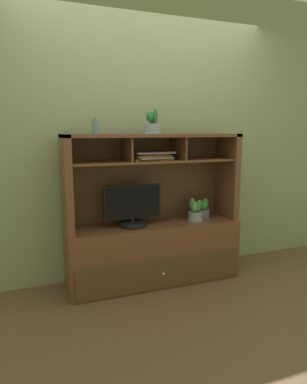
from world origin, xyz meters
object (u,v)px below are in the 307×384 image
at_px(tv_monitor, 133,209).
at_px(magazine_stack_left, 152,156).
at_px(media_console, 153,237).
at_px(diffuser_bottle, 95,127).
at_px(potted_orchid, 203,211).
at_px(potted_succulent, 152,125).
at_px(potted_fern, 195,213).

relative_size(tv_monitor, magazine_stack_left, 1.39).
bearing_deg(magazine_stack_left, media_console, 1.55).
xyz_separation_m(magazine_stack_left, diffuser_bottle, (-0.51, -0.02, 0.26)).
distance_m(potted_orchid, diffuser_bottle, 1.32).
bearing_deg(potted_succulent, magazine_stack_left, -124.60).
height_order(potted_orchid, diffuser_bottle, diffuser_bottle).
relative_size(tv_monitor, potted_succulent, 2.36).
bearing_deg(magazine_stack_left, potted_fern, -5.22).
distance_m(media_console, diffuser_bottle, 1.16).
xyz_separation_m(tv_monitor, potted_fern, (0.64, 0.00, -0.09)).
distance_m(potted_orchid, magazine_stack_left, 0.77).
distance_m(tv_monitor, potted_fern, 0.64).
relative_size(tv_monitor, potted_orchid, 2.57).
bearing_deg(potted_succulent, diffuser_bottle, -175.97).
bearing_deg(potted_succulent, potted_fern, -8.20).
bearing_deg(tv_monitor, potted_orchid, 1.17).
distance_m(diffuser_bottle, potted_succulent, 0.53).
height_order(tv_monitor, potted_fern, tv_monitor).
height_order(potted_orchid, potted_fern, potted_fern).
height_order(diffuser_bottle, potted_succulent, diffuser_bottle).
xyz_separation_m(media_console, tv_monitor, (-0.22, -0.04, 0.30)).
bearing_deg(potted_fern, potted_succulent, 171.80).
bearing_deg(diffuser_bottle, tv_monitor, -4.76).
bearing_deg(potted_orchid, media_console, 176.89).
relative_size(media_console, potted_succulent, 7.27).
bearing_deg(tv_monitor, media_console, 11.19).
distance_m(potted_orchid, potted_fern, 0.09).
xyz_separation_m(media_console, potted_orchid, (0.51, -0.03, 0.22)).
bearing_deg(potted_succulent, potted_orchid, -5.38).
distance_m(magazine_stack_left, diffuser_bottle, 0.57).
relative_size(media_console, potted_orchid, 7.89).
bearing_deg(tv_monitor, potted_fern, 0.21).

